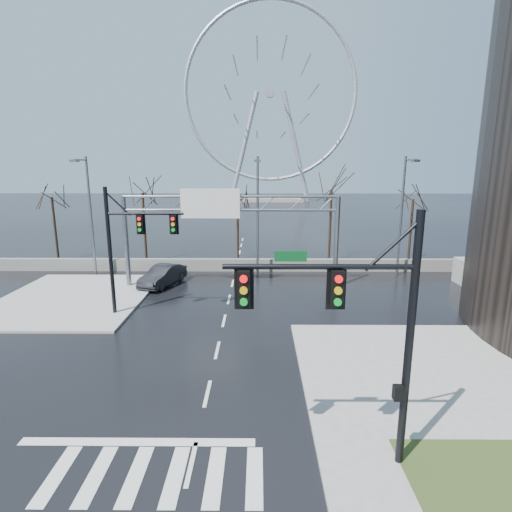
{
  "coord_description": "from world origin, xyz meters",
  "views": [
    {
      "loc": [
        2.12,
        -14.8,
        9.11
      ],
      "look_at": [
        1.95,
        8.16,
        4.0
      ],
      "focal_mm": 28.0,
      "sensor_mm": 36.0,
      "label": 1
    }
  ],
  "objects_px": {
    "ferris_wheel": "(270,100)",
    "sign_gantry": "(226,221)",
    "signal_mast_far": "(127,240)",
    "car": "(163,275)",
    "signal_mast_near": "(364,319)"
  },
  "relations": [
    {
      "from": "ferris_wheel",
      "to": "sign_gantry",
      "type": "bearing_deg",
      "value": -93.84
    },
    {
      "from": "signal_mast_far",
      "to": "car",
      "type": "xyz_separation_m",
      "value": [
        0.41,
        6.5,
        -4.04
      ]
    },
    {
      "from": "signal_mast_near",
      "to": "car",
      "type": "bearing_deg",
      "value": 118.52
    },
    {
      "from": "sign_gantry",
      "to": "ferris_wheel",
      "type": "relative_size",
      "value": 0.32
    },
    {
      "from": "sign_gantry",
      "to": "ferris_wheel",
      "type": "bearing_deg",
      "value": 86.16
    },
    {
      "from": "signal_mast_far",
      "to": "ferris_wheel",
      "type": "relative_size",
      "value": 0.16
    },
    {
      "from": "signal_mast_near",
      "to": "car",
      "type": "xyz_separation_m",
      "value": [
        -10.6,
        19.5,
        -4.08
      ]
    },
    {
      "from": "signal_mast_far",
      "to": "car",
      "type": "bearing_deg",
      "value": 86.36
    },
    {
      "from": "signal_mast_far",
      "to": "sign_gantry",
      "type": "distance_m",
      "value": 8.14
    },
    {
      "from": "ferris_wheel",
      "to": "car",
      "type": "xyz_separation_m",
      "value": [
        -10.45,
        -79.54,
        -25.34
      ]
    },
    {
      "from": "signal_mast_near",
      "to": "sign_gantry",
      "type": "distance_m",
      "value": 19.79
    },
    {
      "from": "signal_mast_near",
      "to": "ferris_wheel",
      "type": "relative_size",
      "value": 0.16
    },
    {
      "from": "signal_mast_near",
      "to": "signal_mast_far",
      "type": "height_order",
      "value": "same"
    },
    {
      "from": "ferris_wheel",
      "to": "car",
      "type": "height_order",
      "value": "ferris_wheel"
    },
    {
      "from": "signal_mast_far",
      "to": "sign_gantry",
      "type": "relative_size",
      "value": 0.49
    }
  ]
}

